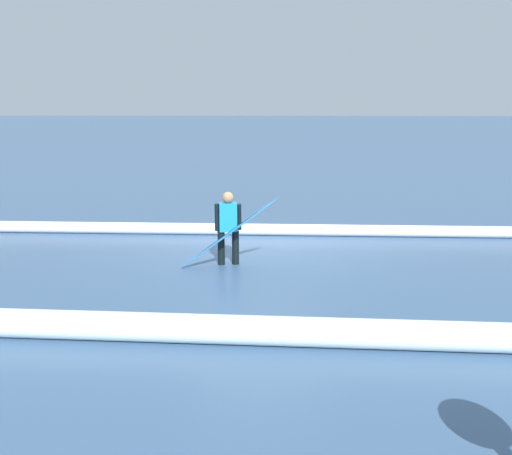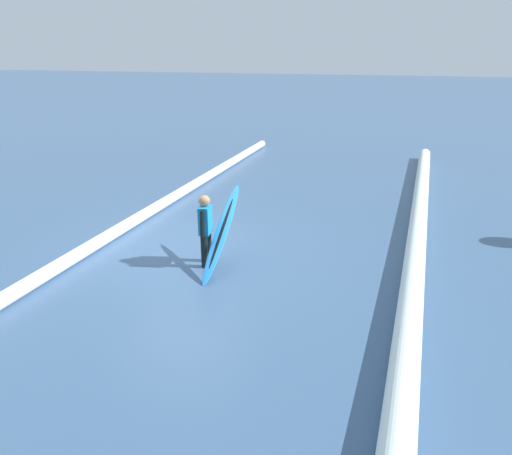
% 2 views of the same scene
% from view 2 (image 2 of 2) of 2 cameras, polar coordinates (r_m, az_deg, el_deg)
% --- Properties ---
extents(ground_plane, '(150.07, 150.07, 0.00)m').
position_cam_2_polar(ground_plane, '(10.11, -9.50, -2.52)').
color(ground_plane, '#3C5C80').
extents(surfer, '(0.52, 0.24, 1.44)m').
position_cam_2_polar(surfer, '(8.98, -6.29, 0.11)').
color(surfer, black).
rests_on(surfer, ground_plane).
extents(surfboard, '(1.90, 0.29, 1.42)m').
position_cam_2_polar(surfboard, '(8.94, -4.31, -0.63)').
color(surfboard, '#268CE5').
rests_on(surfboard, ground_plane).
extents(wave_crest_foreground, '(20.88, 0.80, 0.27)m').
position_cam_2_polar(wave_crest_foreground, '(11.45, -15.21, 0.63)').
color(wave_crest_foreground, white).
rests_on(wave_crest_foreground, ground_plane).
extents(wave_crest_midground, '(25.90, 1.79, 0.40)m').
position_cam_2_polar(wave_crest_midground, '(7.15, 18.32, -12.30)').
color(wave_crest_midground, white).
rests_on(wave_crest_midground, ground_plane).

